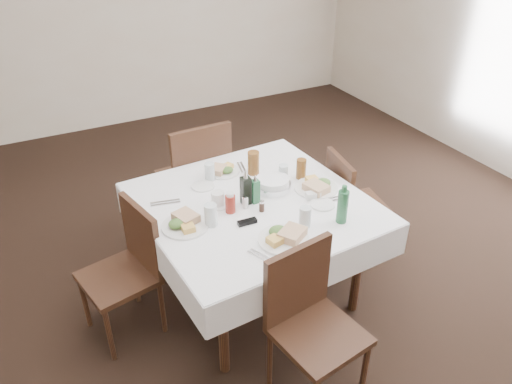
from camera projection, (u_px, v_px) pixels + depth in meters
ground_plane at (262, 296)px, 3.55m from camera, size 7.00×7.00×0.00m
room_shell at (264, 57)px, 2.66m from camera, size 6.04×7.04×2.80m
dining_table at (254, 212)px, 3.24m from camera, size 1.46×1.46×0.76m
chair_north at (197, 174)px, 3.89m from camera, size 0.50×0.50×1.01m
chair_south at (309, 315)px, 2.68m from camera, size 0.49×0.49×0.91m
chair_east at (349, 200)px, 3.73m from camera, size 0.47×0.47×0.85m
chair_west at (129, 263)px, 3.08m from camera, size 0.49×0.49×0.88m
meal_north at (223, 170)px, 3.51m from camera, size 0.23×0.23×0.05m
meal_south at (285, 236)px, 2.84m from camera, size 0.30×0.30×0.07m
meal_east at (317, 186)px, 3.31m from camera, size 0.29×0.29×0.06m
meal_west at (184, 223)px, 2.95m from camera, size 0.28×0.28×0.06m
side_plate_a at (203, 186)px, 3.35m from camera, size 0.15×0.15×0.01m
side_plate_b at (322, 204)px, 3.16m from camera, size 0.16×0.16×0.01m
water_n at (210, 172)px, 3.41m from camera, size 0.07×0.07×0.13m
water_s at (305, 217)px, 2.94m from camera, size 0.07×0.07×0.13m
water_e at (283, 173)px, 3.40m from camera, size 0.07×0.07×0.12m
water_w at (211, 215)px, 2.94m from camera, size 0.08×0.08×0.14m
iced_tea_a at (253, 163)px, 3.47m from camera, size 0.08×0.08×0.17m
iced_tea_b at (301, 169)px, 3.42m from camera, size 0.07×0.07×0.14m
bread_basket at (273, 184)px, 3.32m from camera, size 0.24×0.24×0.08m
oil_cruet_dark at (246, 189)px, 3.13m from camera, size 0.06×0.06×0.24m
oil_cruet_green at (255, 190)px, 3.15m from camera, size 0.05×0.05×0.20m
ketchup_bottle at (230, 203)px, 3.07m from camera, size 0.06×0.06×0.14m
salt_shaker at (245, 202)px, 3.12m from camera, size 0.04×0.04×0.08m
pepper_shaker at (262, 206)px, 3.09m from camera, size 0.03×0.03×0.07m
coffee_mug at (218, 199)px, 3.14m from camera, size 0.14×0.14×0.10m
sunglasses at (247, 222)px, 2.98m from camera, size 0.12×0.05×0.03m
green_bottle at (343, 206)px, 2.95m from camera, size 0.07×0.07×0.25m
sugar_caddy at (313, 195)px, 3.22m from camera, size 0.10×0.07×0.05m
cutlery_n at (242, 167)px, 3.58m from camera, size 0.07×0.16×0.01m
cutlery_s at (261, 256)px, 2.72m from camera, size 0.10×0.16×0.01m
cutlery_e at (332, 200)px, 3.21m from camera, size 0.20×0.07×0.01m
cutlery_w at (165, 203)px, 3.18m from camera, size 0.19×0.08×0.01m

